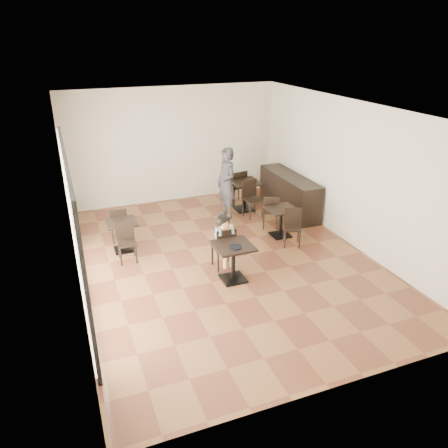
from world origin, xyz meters
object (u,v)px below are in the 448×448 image
cafe_table_back (244,196)px  chair_mid_a (270,211)px  cafe_table_left (123,236)px  child_table (233,263)px  chair_back_a (237,187)px  adult_patron (226,183)px  chair_left_a (119,224)px  child_chair (223,247)px  chair_mid_b (292,228)px  child (223,242)px  cafe_table_mid (281,222)px  chair_left_b (127,243)px  chair_back_b (253,199)px

cafe_table_back → chair_mid_a: (0.13, -1.31, 0.02)m
cafe_table_left → chair_mid_a: size_ratio=0.82×
child_table → chair_mid_a: size_ratio=0.89×
cafe_table_back → cafe_table_left: bearing=-160.1°
chair_back_a → adult_patron: bearing=44.9°
child_table → chair_left_a: 3.19m
child_chair → chair_back_a: chair_back_a is taller
chair_mid_b → child: bearing=-143.6°
cafe_table_left → cafe_table_back: bearing=19.9°
cafe_table_back → chair_mid_a: size_ratio=0.95×
adult_patron → child_chair: bearing=-30.4°
child → chair_left_a: child is taller
cafe_table_left → chair_mid_a: 3.64m
child_table → cafe_table_mid: (1.83, 1.48, -0.03)m
cafe_table_back → chair_left_b: chair_left_b is taller
chair_back_a → child: bearing=55.4°
chair_mid_a → chair_left_b: 3.67m
cafe_table_mid → chair_left_a: size_ratio=0.85×
cafe_table_left → chair_left_b: bearing=-90.0°
chair_mid_a → chair_left_a: size_ratio=1.02×
child_table → child: bearing=90.0°
adult_patron → cafe_table_back: adult_patron is taller
chair_back_b → chair_back_a: bearing=82.4°
cafe_table_back → chair_mid_a: 1.32m
adult_patron → chair_mid_b: size_ratio=2.17×
chair_mid_a → chair_left_b: chair_mid_a is taller
chair_mid_b → chair_mid_a: bearing=114.7°
child → adult_patron: (1.05, 2.49, 0.35)m
chair_back_a → cafe_table_back: bearing=82.4°
cafe_table_back → chair_mid_b: bearing=-86.8°
chair_back_b → cafe_table_back: bearing=82.4°
cafe_table_back → cafe_table_mid: bearing=-85.9°
child → chair_mid_b: size_ratio=1.35×
child → chair_left_a: (-1.80, 2.08, -0.16)m
cafe_table_mid → child: bearing=-153.1°
chair_left_b → chair_mid_a: bearing=10.5°
chair_mid_a → chair_mid_b: size_ratio=1.00×
child_table → chair_left_b: 2.36m
cafe_table_mid → cafe_table_back: 1.87m
child_chair → child_table: bearing=90.0°
child → adult_patron: adult_patron is taller
chair_back_a → chair_back_b: same height
cafe_table_left → chair_back_a: (3.50, 1.82, 0.14)m
adult_patron → chair_back_a: 1.16m
child_table → child_chair: (0.00, 0.55, 0.08)m
cafe_table_mid → chair_left_a: bearing=162.5°
cafe_table_mid → chair_left_a: (-3.64, 1.15, 0.06)m
child_chair → child: (0.00, 0.00, 0.12)m
chair_left_a → chair_mid_b: bearing=157.6°
chair_left_b → adult_patron: bearing=30.7°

